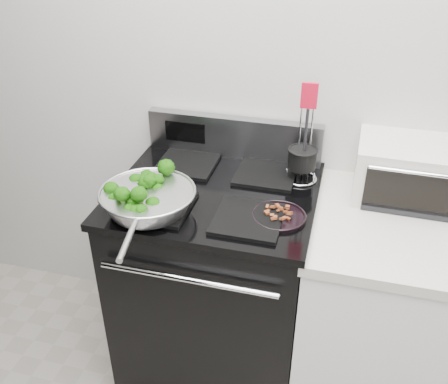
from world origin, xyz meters
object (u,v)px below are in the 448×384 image
(skillet, at_px, (148,199))
(gas_range, at_px, (216,279))
(bacon_plate, at_px, (279,214))
(toaster_oven, at_px, (408,171))
(utensil_holder, at_px, (302,164))

(skillet, bearing_deg, gas_range, 37.12)
(bacon_plate, xyz_separation_m, toaster_oven, (0.44, 0.32, 0.07))
(gas_range, xyz_separation_m, utensil_holder, (0.31, 0.17, 0.53))
(gas_range, distance_m, utensil_holder, 0.64)
(utensil_holder, height_order, toaster_oven, utensil_holder)
(utensil_holder, bearing_deg, gas_range, -155.14)
(skillet, xyz_separation_m, bacon_plate, (0.47, 0.08, -0.04))
(gas_range, height_order, toaster_oven, toaster_oven)
(gas_range, relative_size, utensil_holder, 2.75)
(skillet, bearing_deg, bacon_plate, 0.06)
(gas_range, height_order, utensil_holder, utensil_holder)
(skillet, height_order, toaster_oven, toaster_oven)
(utensil_holder, bearing_deg, skillet, -146.73)
(bacon_plate, bearing_deg, gas_range, 155.15)
(gas_range, relative_size, skillet, 2.03)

